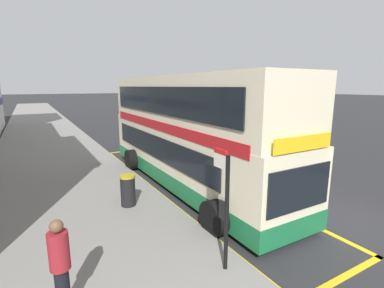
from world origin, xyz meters
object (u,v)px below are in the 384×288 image
litter_bin (128,190)px  pedestrian_waiting_near_sign (60,263)px  bus_stop_sign (225,200)px  double_decker_bus (187,135)px  parked_car_maroon_kerbside (140,112)px

litter_bin → pedestrian_waiting_near_sign: bearing=-121.6°
bus_stop_sign → litter_bin: bus_stop_sign is taller
bus_stop_sign → pedestrian_waiting_near_sign: size_ratio=1.50×
double_decker_bus → bus_stop_sign: size_ratio=4.34×
parked_car_maroon_kerbside → litter_bin: size_ratio=4.03×
double_decker_bus → pedestrian_waiting_near_sign: double_decker_bus is taller
parked_car_maroon_kerbside → litter_bin: 28.07m
double_decker_bus → pedestrian_waiting_near_sign: size_ratio=6.51×
bus_stop_sign → parked_car_maroon_kerbside: bearing=73.5°
double_decker_bus → pedestrian_waiting_near_sign: bearing=-136.0°
double_decker_bus → parked_car_maroon_kerbside: size_ratio=2.69×
double_decker_bus → bus_stop_sign: bearing=-111.1°
parked_car_maroon_kerbside → pedestrian_waiting_near_sign: 32.51m
bus_stop_sign → litter_bin: bearing=100.7°
pedestrian_waiting_near_sign → bus_stop_sign: bearing=-6.7°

